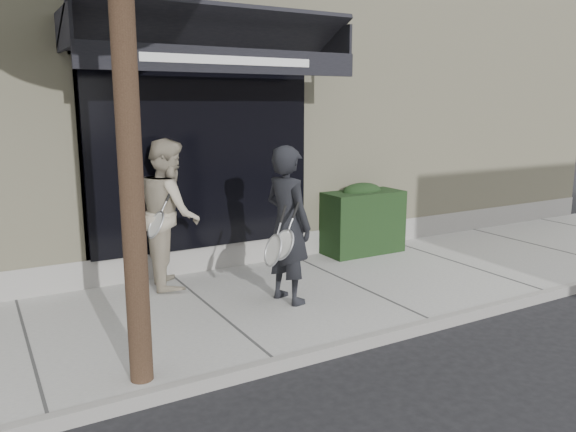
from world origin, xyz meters
TOP-DOWN VIEW (x-y plane):
  - ground at (0.00, 0.00)m, footprint 80.00×80.00m
  - sidewalk at (0.00, 0.00)m, footprint 20.00×3.00m
  - curb at (0.00, -1.55)m, footprint 20.00×0.10m
  - building_facade at (-0.01, 4.96)m, footprint 14.30×8.04m
  - hedge at (1.10, 1.25)m, footprint 1.30×0.70m
  - pedestrian_front at (-1.09, -0.19)m, footprint 0.83×0.97m
  - pedestrian_back at (-2.12, 1.13)m, footprint 0.89×1.06m

SIDE VIEW (x-z plane):
  - ground at x=0.00m, z-range 0.00..0.00m
  - sidewalk at x=0.00m, z-range 0.00..0.12m
  - curb at x=0.00m, z-range 0.00..0.14m
  - hedge at x=1.10m, z-range 0.09..1.23m
  - pedestrian_front at x=-1.09m, z-range 0.12..2.03m
  - pedestrian_back at x=-2.12m, z-range 0.12..2.07m
  - building_facade at x=-0.01m, z-range -0.08..5.56m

